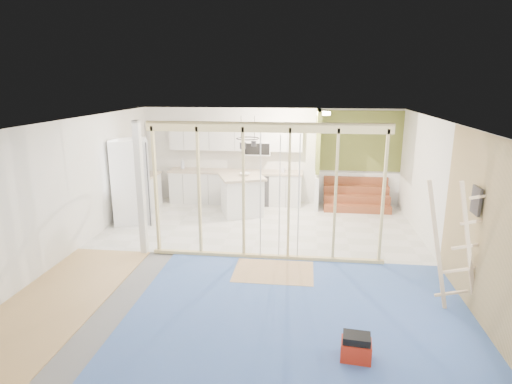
# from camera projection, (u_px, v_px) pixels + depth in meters

# --- Properties ---
(room) EXTENTS (7.01, 8.01, 2.61)m
(room) POSITION_uv_depth(u_px,v_px,m) (250.00, 192.00, 7.88)
(room) COLOR slate
(room) RESTS_ON ground
(floor_overlays) EXTENTS (7.00, 8.00, 0.03)m
(floor_overlays) POSITION_uv_depth(u_px,v_px,m) (254.00, 256.00, 8.25)
(floor_overlays) COLOR silver
(floor_overlays) RESTS_ON room
(stud_frame) EXTENTS (4.66, 0.14, 2.60)m
(stud_frame) POSITION_uv_depth(u_px,v_px,m) (238.00, 178.00, 7.84)
(stud_frame) COLOR beige
(stud_frame) RESTS_ON room
(base_cabinets) EXTENTS (4.45, 2.24, 0.93)m
(base_cabinets) POSITION_uv_depth(u_px,v_px,m) (208.00, 189.00, 11.51)
(base_cabinets) COLOR silver
(base_cabinets) RESTS_ON room
(upper_cabinets) EXTENTS (3.60, 0.41, 0.85)m
(upper_cabinets) POSITION_uv_depth(u_px,v_px,m) (238.00, 137.00, 11.51)
(upper_cabinets) COLOR silver
(upper_cabinets) RESTS_ON room
(green_partition) EXTENTS (2.25, 1.51, 2.60)m
(green_partition) POSITION_uv_depth(u_px,v_px,m) (345.00, 173.00, 11.25)
(green_partition) COLOR olive
(green_partition) RESTS_ON room
(pot_rack) EXTENTS (0.52, 0.52, 0.72)m
(pot_rack) POSITION_uv_depth(u_px,v_px,m) (248.00, 141.00, 9.56)
(pot_rack) COLOR black
(pot_rack) RESTS_ON room
(sheathing_panel) EXTENTS (0.02, 4.00, 2.60)m
(sheathing_panel) POSITION_uv_depth(u_px,v_px,m) (494.00, 239.00, 5.55)
(sheathing_panel) COLOR tan
(sheathing_panel) RESTS_ON room
(electrical_panel) EXTENTS (0.04, 0.30, 0.40)m
(electrical_panel) POSITION_uv_depth(u_px,v_px,m) (476.00, 201.00, 6.05)
(electrical_panel) COLOR #3A3A3F
(electrical_panel) RESTS_ON room
(ceiling_light) EXTENTS (0.32, 0.32, 0.08)m
(ceiling_light) POSITION_uv_depth(u_px,v_px,m) (324.00, 113.00, 10.29)
(ceiling_light) COLOR #FFEABF
(ceiling_light) RESTS_ON room
(fridge) EXTENTS (1.15, 1.10, 1.99)m
(fridge) POSITION_uv_depth(u_px,v_px,m) (131.00, 181.00, 10.11)
(fridge) COLOR white
(fridge) RESTS_ON room
(island) EXTENTS (1.33, 1.33, 1.01)m
(island) POSITION_uv_depth(u_px,v_px,m) (242.00, 196.00, 10.74)
(island) COLOR white
(island) RESTS_ON room
(bowl) EXTENTS (0.30, 0.30, 0.07)m
(bowl) POSITION_uv_depth(u_px,v_px,m) (245.00, 174.00, 10.66)
(bowl) COLOR silver
(bowl) RESTS_ON island
(soap_bottle_a) EXTENTS (0.12, 0.12, 0.29)m
(soap_bottle_a) POSITION_uv_depth(u_px,v_px,m) (183.00, 164.00, 11.85)
(soap_bottle_a) COLOR #B6BBCB
(soap_bottle_a) RESTS_ON base_cabinets
(soap_bottle_b) EXTENTS (0.11, 0.11, 0.18)m
(soap_bottle_b) POSITION_uv_depth(u_px,v_px,m) (283.00, 169.00, 11.36)
(soap_bottle_b) COLOR silver
(soap_bottle_b) RESTS_ON base_cabinets
(toolbox) EXTENTS (0.39, 0.31, 0.34)m
(toolbox) POSITION_uv_depth(u_px,v_px,m) (356.00, 348.00, 5.16)
(toolbox) COLOR red
(toolbox) RESTS_ON room
(ladder) EXTENTS (1.05, 0.05, 1.95)m
(ladder) POSITION_uv_depth(u_px,v_px,m) (457.00, 247.00, 6.10)
(ladder) COLOR #E3BC8B
(ladder) RESTS_ON room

